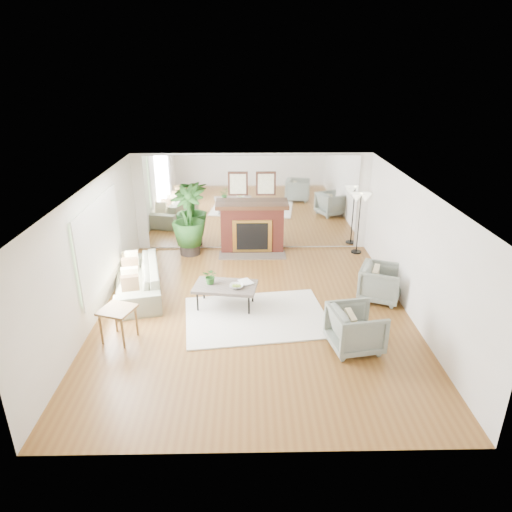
{
  "coord_description": "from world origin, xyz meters",
  "views": [
    {
      "loc": [
        -0.12,
        -7.82,
        4.46
      ],
      "look_at": [
        0.05,
        0.6,
        0.96
      ],
      "focal_mm": 32.0,
      "sensor_mm": 36.0,
      "label": 1
    }
  ],
  "objects_px": {
    "fireplace": "(252,227)",
    "armchair_front": "(356,328)",
    "side_table": "(118,314)",
    "armchair_back": "(381,283)",
    "coffee_table": "(225,287)",
    "sofa": "(137,279)",
    "potted_ficus": "(188,219)",
    "floor_lamp": "(361,202)"
  },
  "relations": [
    {
      "from": "sofa",
      "to": "armchair_back",
      "type": "height_order",
      "value": "armchair_back"
    },
    {
      "from": "coffee_table",
      "to": "sofa",
      "type": "bearing_deg",
      "value": 161.12
    },
    {
      "from": "fireplace",
      "to": "armchair_front",
      "type": "distance_m",
      "value": 4.81
    },
    {
      "from": "armchair_front",
      "to": "coffee_table",
      "type": "bearing_deg",
      "value": 46.48
    },
    {
      "from": "armchair_back",
      "to": "side_table",
      "type": "relative_size",
      "value": 1.19
    },
    {
      "from": "sofa",
      "to": "armchair_front",
      "type": "distance_m",
      "value": 4.66
    },
    {
      "from": "fireplace",
      "to": "side_table",
      "type": "distance_m",
      "value": 4.78
    },
    {
      "from": "sofa",
      "to": "armchair_front",
      "type": "xyz_separation_m",
      "value": [
        4.14,
        -2.12,
        0.05
      ]
    },
    {
      "from": "potted_ficus",
      "to": "armchair_front",
      "type": "bearing_deg",
      "value": -52.76
    },
    {
      "from": "sofa",
      "to": "armchair_front",
      "type": "bearing_deg",
      "value": 49.94
    },
    {
      "from": "potted_ficus",
      "to": "armchair_back",
      "type": "bearing_deg",
      "value": -31.5
    },
    {
      "from": "side_table",
      "to": "armchair_front",
      "type": "bearing_deg",
      "value": -4.85
    },
    {
      "from": "armchair_front",
      "to": "side_table",
      "type": "height_order",
      "value": "armchair_front"
    },
    {
      "from": "armchair_back",
      "to": "floor_lamp",
      "type": "height_order",
      "value": "floor_lamp"
    },
    {
      "from": "coffee_table",
      "to": "floor_lamp",
      "type": "xyz_separation_m",
      "value": [
        3.27,
        2.85,
        0.9
      ]
    },
    {
      "from": "armchair_back",
      "to": "armchair_front",
      "type": "height_order",
      "value": "armchair_front"
    },
    {
      "from": "side_table",
      "to": "potted_ficus",
      "type": "distance_m",
      "value": 4.08
    },
    {
      "from": "coffee_table",
      "to": "side_table",
      "type": "xyz_separation_m",
      "value": [
        -1.81,
        -1.13,
        0.07
      ]
    },
    {
      "from": "sofa",
      "to": "floor_lamp",
      "type": "distance_m",
      "value": 5.69
    },
    {
      "from": "floor_lamp",
      "to": "potted_ficus",
      "type": "bearing_deg",
      "value": -180.0
    },
    {
      "from": "coffee_table",
      "to": "potted_ficus",
      "type": "bearing_deg",
      "value": 109.93
    },
    {
      "from": "coffee_table",
      "to": "sofa",
      "type": "distance_m",
      "value": 1.99
    },
    {
      "from": "sofa",
      "to": "potted_ficus",
      "type": "xyz_separation_m",
      "value": [
        0.85,
        2.21,
        0.61
      ]
    },
    {
      "from": "armchair_back",
      "to": "side_table",
      "type": "xyz_separation_m",
      "value": [
        -4.98,
        -1.41,
        0.14
      ]
    },
    {
      "from": "fireplace",
      "to": "armchair_front",
      "type": "height_order",
      "value": "fireplace"
    },
    {
      "from": "sofa",
      "to": "side_table",
      "type": "xyz_separation_m",
      "value": [
        0.07,
        -1.78,
        0.18
      ]
    },
    {
      "from": "fireplace",
      "to": "armchair_back",
      "type": "relative_size",
      "value": 2.52
    },
    {
      "from": "fireplace",
      "to": "side_table",
      "type": "bearing_deg",
      "value": -119.84
    },
    {
      "from": "coffee_table",
      "to": "floor_lamp",
      "type": "distance_m",
      "value": 4.43
    },
    {
      "from": "coffee_table",
      "to": "armchair_front",
      "type": "xyz_separation_m",
      "value": [
        2.26,
        -1.48,
        -0.06
      ]
    },
    {
      "from": "fireplace",
      "to": "sofa",
      "type": "bearing_deg",
      "value": -136.0
    },
    {
      "from": "fireplace",
      "to": "side_table",
      "type": "xyz_separation_m",
      "value": [
        -2.38,
        -4.14,
        -0.14
      ]
    },
    {
      "from": "fireplace",
      "to": "floor_lamp",
      "type": "bearing_deg",
      "value": -3.37
    },
    {
      "from": "side_table",
      "to": "potted_ficus",
      "type": "height_order",
      "value": "potted_ficus"
    },
    {
      "from": "fireplace",
      "to": "potted_ficus",
      "type": "height_order",
      "value": "fireplace"
    },
    {
      "from": "floor_lamp",
      "to": "side_table",
      "type": "bearing_deg",
      "value": -141.87
    },
    {
      "from": "floor_lamp",
      "to": "armchair_front",
      "type": "bearing_deg",
      "value": -103.1
    },
    {
      "from": "armchair_front",
      "to": "floor_lamp",
      "type": "bearing_deg",
      "value": -23.38
    },
    {
      "from": "armchair_front",
      "to": "potted_ficus",
      "type": "bearing_deg",
      "value": 26.96
    },
    {
      "from": "potted_ficus",
      "to": "floor_lamp",
      "type": "xyz_separation_m",
      "value": [
        4.3,
        0.0,
        0.4
      ]
    },
    {
      "from": "sofa",
      "to": "armchair_front",
      "type": "relative_size",
      "value": 2.69
    },
    {
      "from": "armchair_back",
      "to": "floor_lamp",
      "type": "xyz_separation_m",
      "value": [
        0.1,
        2.57,
        0.97
      ]
    }
  ]
}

